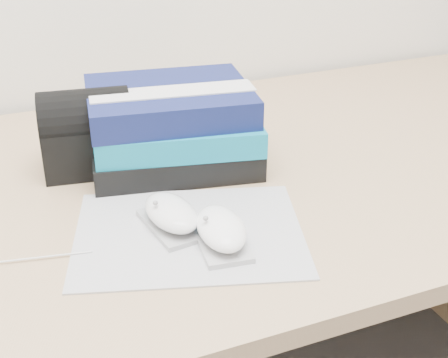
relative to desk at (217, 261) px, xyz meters
name	(u,v)px	position (x,y,z in m)	size (l,w,h in m)	color
desk	(217,261)	(0.00, 0.00, 0.00)	(1.60, 0.80, 0.73)	tan
mousepad	(189,233)	(-0.13, -0.23, 0.24)	(0.32, 0.25, 0.00)	gray
mouse_rear	(171,215)	(-0.15, -0.21, 0.26)	(0.08, 0.12, 0.05)	#9C9B9E
mouse_front	(221,230)	(-0.10, -0.27, 0.26)	(0.08, 0.12, 0.05)	#A8A8AA
usb_cable	(18,260)	(-0.36, -0.21, 0.24)	(0.00, 0.00, 0.19)	silver
book_stack	(173,126)	(-0.08, 0.00, 0.30)	(0.31, 0.27, 0.14)	black
pouch	(86,132)	(-0.22, 0.02, 0.30)	(0.16, 0.12, 0.14)	black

